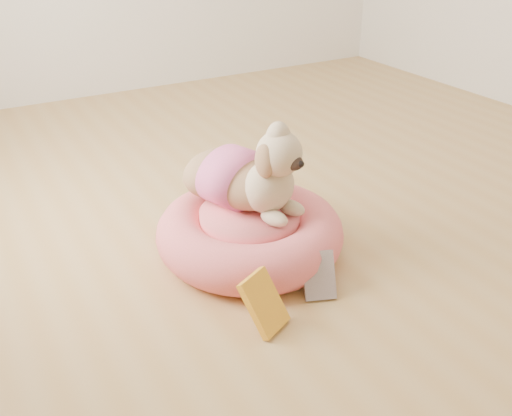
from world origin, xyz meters
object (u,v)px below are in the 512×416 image
book_yellow (264,303)px  dog (247,161)px  book_white (319,275)px  pet_bed (250,232)px

book_yellow → dog: bearing=41.5°
dog → book_white: (0.07, -0.41, -0.31)m
book_yellow → book_white: (0.26, 0.06, -0.01)m
dog → book_yellow: bearing=-132.9°
pet_bed → book_yellow: 0.46m
book_white → dog: bearing=120.2°
book_white → pet_bed: bearing=123.0°
dog → pet_bed: bearing=-127.7°
pet_bed → book_yellow: pet_bed is taller
dog → book_white: 0.52m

